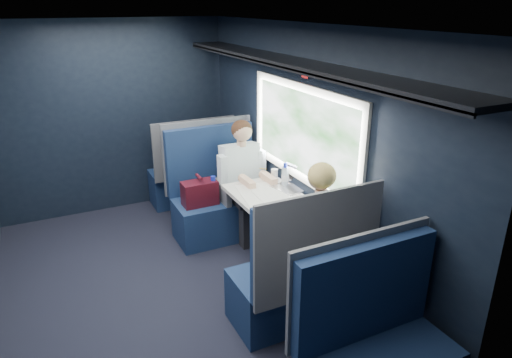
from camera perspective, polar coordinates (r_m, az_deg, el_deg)
name	(u,v)px	position (r m, az deg, el deg)	size (l,w,h in m)	color
ground	(167,292)	(4.35, -11.03, -13.74)	(2.80, 4.20, 0.01)	black
room_shell	(157,135)	(3.72, -12.28, 5.42)	(3.00, 4.40, 2.40)	black
table	(269,205)	(4.34, 1.58, -3.25)	(0.62, 1.00, 0.74)	#54565E
seat_bay_near	(217,199)	(5.08, -4.94, -2.45)	(1.04, 0.62, 1.26)	#0E1C3E
seat_bay_far	(299,279)	(3.71, 5.36, -12.32)	(1.04, 0.62, 1.26)	#0E1C3E
seat_row_front	(191,173)	(5.91, -8.11, 0.72)	(1.04, 0.51, 1.16)	#0E1C3E
seat_row_back	(375,355)	(3.14, 14.66, -20.48)	(1.04, 0.51, 1.16)	#0E1C3E
man	(244,175)	(4.92, -1.48, 0.51)	(0.53, 0.56, 1.32)	black
woman	(316,228)	(3.79, 7.47, -6.13)	(0.53, 0.56, 1.32)	black
papers	(272,197)	(4.30, 2.04, -2.31)	(0.53, 0.77, 0.01)	white
laptop	(293,182)	(4.51, 4.66, -0.40)	(0.30, 0.36, 0.23)	silver
bottle_small	(285,176)	(4.55, 3.65, 0.40)	(0.07, 0.07, 0.24)	silver
cup	(274,173)	(4.78, 2.32, 0.70)	(0.07, 0.07, 0.09)	white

